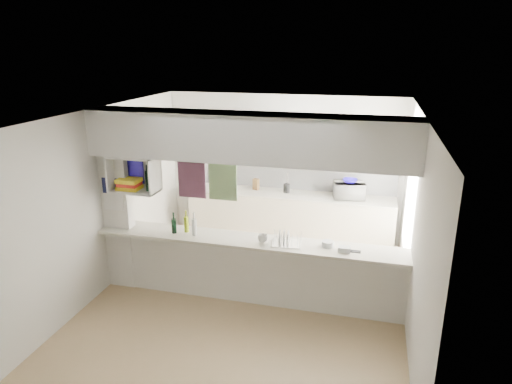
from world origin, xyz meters
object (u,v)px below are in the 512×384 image
(microwave, at_px, (349,190))
(bowl, at_px, (350,181))
(dish_rack, at_px, (287,238))
(wine_bottles, at_px, (185,225))

(microwave, xyz_separation_m, bowl, (0.01, -0.01, 0.17))
(microwave, xyz_separation_m, dish_rack, (-0.67, -2.12, -0.06))
(bowl, height_order, wine_bottles, bowl)
(wine_bottles, bearing_deg, dish_rack, -0.19)
(microwave, bearing_deg, bowl, 106.94)
(microwave, distance_m, bowl, 0.17)
(dish_rack, bearing_deg, microwave, 66.89)
(dish_rack, relative_size, wine_bottles, 1.09)
(microwave, height_order, dish_rack, microwave)
(bowl, xyz_separation_m, dish_rack, (-0.67, -2.11, -0.23))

